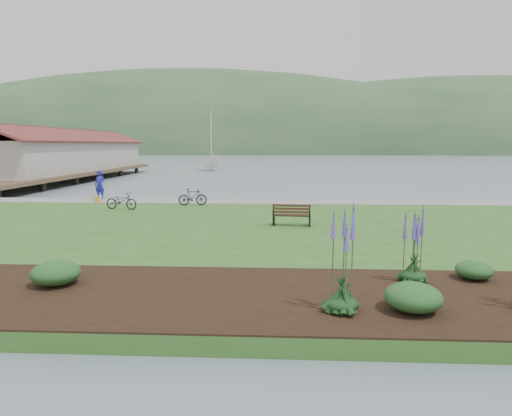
{
  "coord_description": "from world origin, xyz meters",
  "views": [
    {
      "loc": [
        2.47,
        -19.56,
        3.74
      ],
      "look_at": [
        1.56,
        -2.12,
        1.3
      ],
      "focal_mm": 32.0,
      "sensor_mm": 36.0,
      "label": 1
    }
  ],
  "objects": [
    {
      "name": "bicycle_a",
      "position": [
        -5.7,
        3.43,
        0.85
      ],
      "size": [
        0.89,
        1.78,
        0.89
      ],
      "primitive_type": "imported",
      "rotation": [
        0.0,
        0.0,
        1.39
      ],
      "color": "black",
      "rests_on": "lawn"
    },
    {
      "name": "shrub_1",
      "position": [
        5.15,
        -10.66,
        0.72
      ],
      "size": [
        1.14,
        1.14,
        0.57
      ],
      "primitive_type": "ellipsoid",
      "color": "#1E4C21",
      "rests_on": "garden_bed"
    },
    {
      "name": "far_hillside",
      "position": [
        20.0,
        170.0,
        0.0
      ],
      "size": [
        580.0,
        80.0,
        38.0
      ],
      "primitive_type": null,
      "color": "#325630",
      "rests_on": "ground"
    },
    {
      "name": "echium_1",
      "position": [
        5.71,
        -8.69,
        1.29
      ],
      "size": [
        0.62,
        0.62,
        2.0
      ],
      "color": "#133516",
      "rests_on": "garden_bed"
    },
    {
      "name": "park_bench",
      "position": [
        2.97,
        -0.94,
        0.87
      ],
      "size": [
        1.59,
        0.77,
        0.95
      ],
      "rotation": [
        0.0,
        0.0,
        -0.1
      ],
      "color": "black",
      "rests_on": "lawn"
    },
    {
      "name": "bicycle_b",
      "position": [
        -2.33,
        5.21,
        0.87
      ],
      "size": [
        0.71,
        1.61,
        0.94
      ],
      "primitive_type": "imported",
      "rotation": [
        0.0,
        0.0,
        1.74
      ],
      "color": "black",
      "rests_on": "lawn"
    },
    {
      "name": "garden_bed",
      "position": [
        3.0,
        -9.8,
        0.42
      ],
      "size": [
        24.0,
        4.4,
        0.04
      ],
      "primitive_type": "cube",
      "color": "black",
      "rests_on": "lawn"
    },
    {
      "name": "shrub_0",
      "position": [
        -2.81,
        -9.35,
        0.72
      ],
      "size": [
        1.14,
        1.14,
        0.57
      ],
      "primitive_type": "ellipsoid",
      "color": "#1E4C21",
      "rests_on": "garden_bed"
    },
    {
      "name": "echium_0",
      "position": [
        3.72,
        -10.77,
        1.43
      ],
      "size": [
        0.62,
        0.62,
        2.4
      ],
      "color": "#133516",
      "rests_on": "garden_bed"
    },
    {
      "name": "sailboat",
      "position": [
        -7.32,
        45.59,
        0.0
      ],
      "size": [
        12.28,
        12.43,
        27.3
      ],
      "primitive_type": "imported",
      "rotation": [
        0.0,
        0.0,
        0.2
      ],
      "color": "silver",
      "rests_on": "ground"
    },
    {
      "name": "shrub_2",
      "position": [
        7.28,
        -8.36,
        0.66
      ],
      "size": [
        0.89,
        0.89,
        0.44
      ],
      "primitive_type": "ellipsoid",
      "color": "#1E4C21",
      "rests_on": "garden_bed"
    },
    {
      "name": "lawn",
      "position": [
        0.0,
        -2.0,
        0.2
      ],
      "size": [
        34.0,
        20.0,
        0.4
      ],
      "primitive_type": "cube",
      "color": "#2D5E21",
      "rests_on": "ground"
    },
    {
      "name": "ground",
      "position": [
        0.0,
        0.0,
        0.0
      ],
      "size": [
        600.0,
        600.0,
        0.0
      ],
      "primitive_type": "plane",
      "color": "slate",
      "rests_on": "ground"
    },
    {
      "name": "pannier",
      "position": [
        -8.08,
        6.14,
        0.56
      ],
      "size": [
        0.21,
        0.31,
        0.33
      ],
      "primitive_type": "cube",
      "rotation": [
        0.0,
        0.0,
        -0.04
      ],
      "color": "orange",
      "rests_on": "lawn"
    },
    {
      "name": "shoreline_path",
      "position": [
        0.0,
        6.9,
        0.42
      ],
      "size": [
        34.0,
        2.2,
        0.03
      ],
      "primitive_type": "cube",
      "color": "gray",
      "rests_on": "lawn"
    },
    {
      "name": "person",
      "position": [
        -8.44,
        7.5,
        1.44
      ],
      "size": [
        0.85,
        0.67,
        2.09
      ],
      "primitive_type": "imported",
      "rotation": [
        0.0,
        0.0,
        -0.22
      ],
      "color": "#21229A",
      "rests_on": "lawn"
    },
    {
      "name": "pier_pavilion",
      "position": [
        -20.0,
        27.52,
        2.64
      ],
      "size": [
        8.0,
        36.0,
        5.4
      ],
      "color": "#4C3826",
      "rests_on": "ground"
    }
  ]
}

